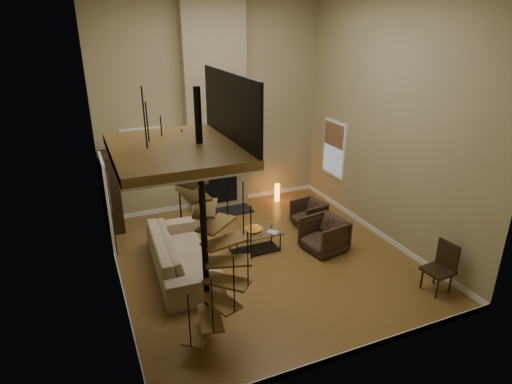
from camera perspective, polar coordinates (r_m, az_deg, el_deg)
name	(u,v)px	position (r m, az deg, el deg)	size (l,w,h in m)	color
ground	(263,258)	(9.54, 0.95, -8.69)	(6.00, 6.50, 0.01)	olive
back_wall	(213,106)	(11.45, -5.71, 11.24)	(6.00, 0.02, 5.50)	tan
front_wall	(365,192)	(5.80, 14.28, 0.00)	(6.00, 0.02, 5.50)	tan
left_wall	(103,152)	(7.79, -19.61, 4.98)	(0.02, 6.50, 5.50)	tan
right_wall	(388,122)	(10.05, 17.09, 8.90)	(0.02, 6.50, 5.50)	tan
baseboard_back	(217,201)	(12.22, -5.23, -1.26)	(6.00, 0.02, 0.12)	white
baseboard_front	(349,354)	(7.23, 12.14, -20.16)	(6.00, 0.02, 0.12)	white
baseboard_left	(122,286)	(8.90, -17.33, -11.79)	(0.02, 6.50, 0.12)	white
baseboard_right	(375,231)	(10.93, 15.49, -4.95)	(0.02, 6.50, 0.12)	white
chimney_breast	(215,107)	(11.27, -5.41, 11.08)	(1.60, 0.38, 5.50)	tan
hearth	(224,212)	(11.65, -4.19, -2.63)	(1.50, 0.60, 0.04)	black
firebox	(220,190)	(11.70, -4.73, 0.27)	(0.95, 0.02, 0.72)	black
mantel	(221,170)	(11.42, -4.69, 2.94)	(1.70, 0.18, 0.06)	white
mirror_frame	(219,140)	(11.24, -4.92, 6.88)	(0.94, 0.94, 0.10)	black
mirror_disc	(219,140)	(11.25, -4.93, 6.90)	(0.80, 0.80, 0.01)	white
vase_left	(200,166)	(11.26, -7.44, 3.37)	(0.24, 0.24, 0.25)	black
vase_right	(241,162)	(11.60, -1.96, 4.01)	(0.20, 0.20, 0.21)	#1B575F
window_back	(143,157)	(11.28, -14.70, 4.56)	(1.02, 0.06, 1.52)	white
window_right	(334,148)	(11.86, 10.29, 5.78)	(0.06, 1.02, 1.52)	white
entry_door	(108,205)	(10.04, -18.99, -1.58)	(0.10, 1.05, 2.16)	white
loft	(182,145)	(6.06, -9.73, 6.14)	(1.70, 2.20, 1.09)	olive
spiral_stair	(205,235)	(6.66, -6.76, -5.67)	(1.47, 1.47, 4.06)	black
hutch	(111,192)	(11.00, -18.67, -0.05)	(0.41, 0.86, 1.93)	black
sofa	(181,253)	(9.03, -9.90, -8.01)	(2.78, 1.09, 0.81)	tan
armchair_near	(311,213)	(10.84, 7.26, -2.78)	(0.69, 0.71, 0.65)	#3C281C
armchair_far	(327,234)	(9.85, 9.35, -5.57)	(0.85, 0.87, 0.79)	#3C281C
coffee_table	(255,240)	(9.65, -0.13, -6.32)	(1.17, 0.60, 0.44)	silver
bowl	(254,230)	(9.59, -0.25, -5.07)	(0.40, 0.40, 0.10)	orange
book	(272,233)	(9.57, 2.16, -5.38)	(0.18, 0.24, 0.02)	gray
floor_lamp	(178,176)	(10.34, -10.25, 2.14)	(0.40, 0.40, 1.71)	black
accent_lamp	(277,193)	(12.29, 2.81, -0.09)	(0.14, 0.14, 0.52)	orange
side_chair	(442,266)	(8.96, 23.35, -8.93)	(0.53, 0.53, 1.02)	black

